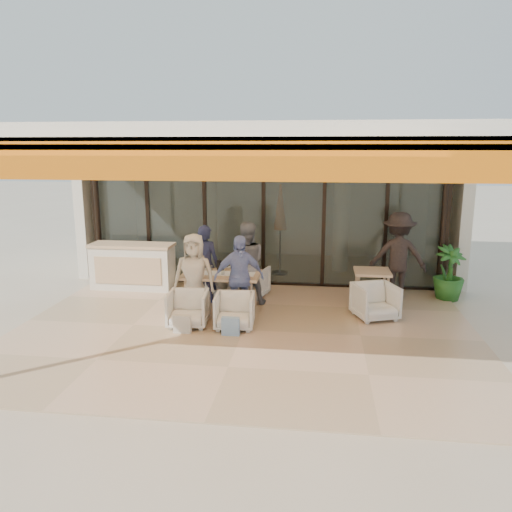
{
  "coord_description": "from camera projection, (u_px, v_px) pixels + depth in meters",
  "views": [
    {
      "loc": [
        1.26,
        -8.1,
        3.15
      ],
      "look_at": [
        0.1,
        0.9,
        1.15
      ],
      "focal_mm": 35.0,
      "sensor_mm": 36.0,
      "label": 1
    }
  ],
  "objects": [
    {
      "name": "ground",
      "position": [
        244.0,
        331.0,
        8.68
      ],
      "size": [
        70.0,
        70.0,
        0.0
      ],
      "primitive_type": "plane",
      "color": "#C6B293",
      "rests_on": "ground"
    },
    {
      "name": "terrace_floor",
      "position": [
        244.0,
        331.0,
        8.67
      ],
      "size": [
        8.0,
        6.0,
        0.01
      ],
      "primitive_type": "cube",
      "color": "tan",
      "rests_on": "ground"
    },
    {
      "name": "terrace_structure",
      "position": [
        240.0,
        140.0,
        7.72
      ],
      "size": [
        8.0,
        6.0,
        3.4
      ],
      "color": "silver",
      "rests_on": "ground"
    },
    {
      "name": "glass_storefront",
      "position": [
        264.0,
        217.0,
        11.24
      ],
      "size": [
        8.08,
        0.1,
        3.2
      ],
      "color": "#9EADA3",
      "rests_on": "ground"
    },
    {
      "name": "interior_block",
      "position": [
        274.0,
        181.0,
        13.34
      ],
      "size": [
        9.05,
        3.62,
        3.52
      ],
      "color": "silver",
      "rests_on": "ground"
    },
    {
      "name": "host_counter",
      "position": [
        133.0,
        266.0,
        11.14
      ],
      "size": [
        1.85,
        0.65,
        1.04
      ],
      "color": "silver",
      "rests_on": "ground"
    },
    {
      "name": "dining_table",
      "position": [
        221.0,
        276.0,
        9.66
      ],
      "size": [
        1.5,
        0.9,
        0.93
      ],
      "color": "#E5B98C",
      "rests_on": "ground"
    },
    {
      "name": "chair_far_left",
      "position": [
        211.0,
        280.0,
        10.7
      ],
      "size": [
        0.84,
        0.81,
        0.7
      ],
      "primitive_type": "imported",
      "rotation": [
        0.0,
        0.0,
        2.85
      ],
      "color": "white",
      "rests_on": "ground"
    },
    {
      "name": "chair_far_right",
      "position": [
        250.0,
        280.0,
        10.59
      ],
      "size": [
        0.85,
        0.81,
        0.73
      ],
      "primitive_type": "imported",
      "rotation": [
        0.0,
        0.0,
        2.89
      ],
      "color": "white",
      "rests_on": "ground"
    },
    {
      "name": "chair_near_left",
      "position": [
        188.0,
        307.0,
        8.86
      ],
      "size": [
        0.74,
        0.7,
        0.71
      ],
      "primitive_type": "imported",
      "rotation": [
        0.0,
        0.0,
        0.09
      ],
      "color": "white",
      "rests_on": "ground"
    },
    {
      "name": "chair_near_right",
      "position": [
        234.0,
        309.0,
        8.75
      ],
      "size": [
        0.71,
        0.67,
        0.69
      ],
      "primitive_type": "imported",
      "rotation": [
        0.0,
        0.0,
        0.07
      ],
      "color": "white",
      "rests_on": "ground"
    },
    {
      "name": "diner_navy",
      "position": [
        205.0,
        264.0,
        10.12
      ],
      "size": [
        0.65,
        0.48,
        1.62
      ],
      "primitive_type": "imported",
      "rotation": [
        0.0,
        0.0,
        2.97
      ],
      "color": "#181A35",
      "rests_on": "ground"
    },
    {
      "name": "diner_grey",
      "position": [
        246.0,
        264.0,
        10.0
      ],
      "size": [
        0.96,
        0.84,
        1.69
      ],
      "primitive_type": "imported",
      "rotation": [
        0.0,
        0.0,
        3.42
      ],
      "color": "slate",
      "rests_on": "ground"
    },
    {
      "name": "diner_cream",
      "position": [
        194.0,
        276.0,
        9.25
      ],
      "size": [
        0.79,
        0.53,
        1.59
      ],
      "primitive_type": "imported",
      "rotation": [
        0.0,
        0.0,
        0.03
      ],
      "color": "beige",
      "rests_on": "ground"
    },
    {
      "name": "diner_periwinkle",
      "position": [
        239.0,
        278.0,
        9.14
      ],
      "size": [
        1.01,
        0.68,
        1.59
      ],
      "primitive_type": "imported",
      "rotation": [
        0.0,
        0.0,
        0.35
      ],
      "color": "#6C76B5",
      "rests_on": "ground"
    },
    {
      "name": "tote_bag_cream",
      "position": [
        182.0,
        325.0,
        8.51
      ],
      "size": [
        0.3,
        0.1,
        0.34
      ],
      "primitive_type": "cube",
      "color": "silver",
      "rests_on": "ground"
    },
    {
      "name": "tote_bag_blue",
      "position": [
        231.0,
        327.0,
        8.4
      ],
      "size": [
        0.3,
        0.1,
        0.34
      ],
      "primitive_type": "cube",
      "color": "#99BFD8",
      "rests_on": "ground"
    },
    {
      "name": "side_table",
      "position": [
        372.0,
        276.0,
        9.89
      ],
      "size": [
        0.7,
        0.7,
        0.74
      ],
      "color": "#E5B98C",
      "rests_on": "ground"
    },
    {
      "name": "side_chair",
      "position": [
        375.0,
        300.0,
        9.22
      ],
      "size": [
        0.91,
        0.88,
        0.74
      ],
      "primitive_type": "imported",
      "rotation": [
        0.0,
        0.0,
        0.36
      ],
      "color": "white",
      "rests_on": "ground"
    },
    {
      "name": "standing_woman",
      "position": [
        398.0,
        256.0,
        10.38
      ],
      "size": [
        1.21,
        0.72,
        1.84
      ],
      "primitive_type": "imported",
      "rotation": [
        0.0,
        0.0,
        3.11
      ],
      "color": "black",
      "rests_on": "ground"
    },
    {
      "name": "potted_palm",
      "position": [
        449.0,
        273.0,
        10.37
      ],
      "size": [
        0.85,
        0.85,
        1.15
      ],
      "primitive_type": "imported",
      "rotation": [
        0.0,
        0.0,
        0.42
      ],
      "color": "#1E5919",
      "rests_on": "ground"
    }
  ]
}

